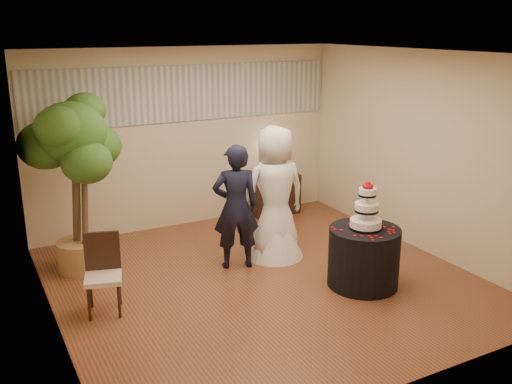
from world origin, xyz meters
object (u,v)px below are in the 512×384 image
wedding_cake (367,205)px  ficus_tree (75,184)px  table_lamp (275,158)px  side_chair (103,276)px  groom (236,207)px  cake_table (364,257)px  bride (275,193)px  console (275,194)px

wedding_cake → ficus_tree: 3.65m
wedding_cake → table_lamp: size_ratio=1.03×
table_lamp → side_chair: bearing=-148.0°
groom → cake_table: bearing=148.4°
cake_table → bride: bearing=110.7°
side_chair → cake_table: bearing=1.0°
groom → cake_table: size_ratio=1.92×
cake_table → side_chair: side_chair is taller
cake_table → ficus_tree: bearing=144.6°
bride → table_lamp: (0.93, 1.60, 0.05)m
groom → console: (1.56, 1.68, -0.49)m
bride → ficus_tree: bearing=-15.1°
bride → wedding_cake: size_ratio=3.09×
ficus_tree → table_lamp: bearing=13.5°
groom → bride: 0.64m
bride → side_chair: bearing=14.7°
cake_table → table_lamp: table_lamp is taller
side_chair → bride: bearing=28.0°
table_lamp → side_chair: (-3.42, -2.14, -0.52)m
side_chair → ficus_tree: bearing=104.8°
wedding_cake → bride: bearing=110.7°
cake_table → wedding_cake: bearing=0.0°
bride → wedding_cake: bearing=113.3°
bride → cake_table: 1.52m
cake_table → wedding_cake: 0.67m
ficus_tree → side_chair: size_ratio=2.60×
bride → table_lamp: 1.85m
console → table_lamp: 0.63m
wedding_cake → side_chair: wedding_cake is taller
console → ficus_tree: 3.59m
bride → cake_table: size_ratio=2.12×
bride → console: bride is taller
table_lamp → ficus_tree: (-3.40, -0.82, 0.20)m
bride → side_chair: (-2.49, -0.54, -0.47)m
bride → console: 1.94m
bride → console: size_ratio=2.26×
groom → console: 2.34m
table_lamp → ficus_tree: bearing=-166.5°
ficus_tree → side_chair: (-0.02, -1.32, -0.72)m
groom → table_lamp: (1.56, 1.68, 0.14)m
cake_table → wedding_cake: size_ratio=1.46×
bride → table_lamp: size_ratio=3.17×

